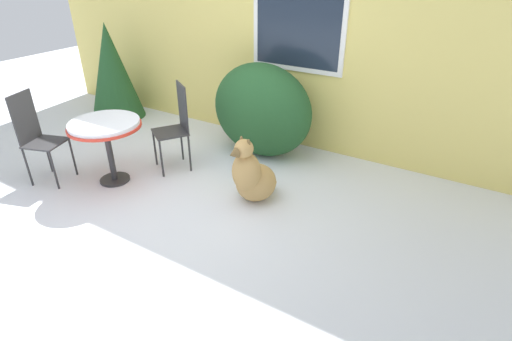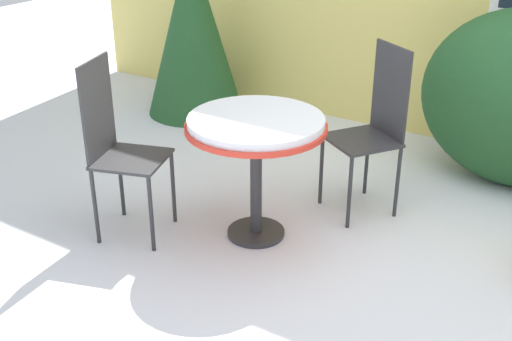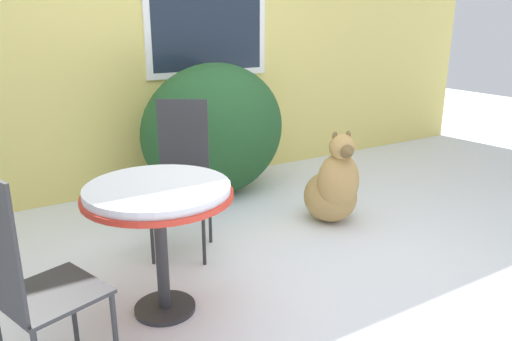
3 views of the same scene
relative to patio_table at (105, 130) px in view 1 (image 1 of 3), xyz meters
The scene contains 8 objects.
ground_plane 1.12m from the patio_table, ahead, with size 16.00×16.00×0.00m, color white.
house_wall 2.51m from the patio_table, 66.06° to the left, with size 8.00×0.10×3.39m.
shrub_left 1.90m from the patio_table, 53.96° to the left, with size 1.36×0.76×1.21m.
evergreen_bush 2.22m from the patio_table, 136.51° to the left, with size 0.85×0.85×1.48m.
patio_table is the anchor object (origin of this frame).
patio_chair_near_table 0.80m from the patio_table, 57.82° to the left, with size 0.53×0.53×1.06m.
patio_chair_far_side 0.80m from the patio_table, 151.22° to the right, with size 0.48×0.48×1.06m.
dog 1.73m from the patio_table, 16.44° to the left, with size 0.53×0.66×0.77m.
Camera 1 is at (2.65, -2.54, 2.37)m, focal length 28.00 mm.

